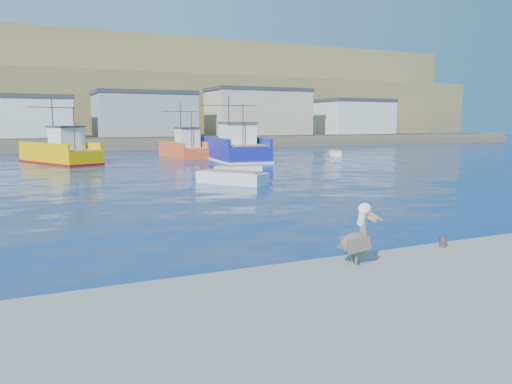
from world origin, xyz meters
TOP-DOWN VIEW (x-y plane):
  - ground at (0.00, 0.00)m, footprint 260.00×260.00m
  - dock_bollards at (0.60, -3.40)m, footprint 36.20×0.20m
  - far_shore at (0.00, 109.20)m, footprint 200.00×81.00m
  - trawler_yellow_b at (-4.32, 37.54)m, footprint 7.24×10.51m
  - trawler_blue at (12.23, 34.82)m, footprint 6.08×13.05m
  - boat_orange at (8.63, 40.19)m, footprint 4.28×8.38m
  - skiff_mid at (7.23, 21.39)m, footprint 3.70×1.99m
  - skiff_far at (25.57, 35.97)m, footprint 2.83×3.74m
  - skiff_extra at (4.52, 15.82)m, footprint 3.91×4.64m
  - pelican at (-0.14, -3.81)m, footprint 1.20×0.60m

SIDE VIEW (x-z plane):
  - ground at x=0.00m, z-range 0.00..0.00m
  - skiff_mid at x=7.23m, z-range -0.14..0.63m
  - skiff_far at x=25.57m, z-range -0.14..0.64m
  - skiff_extra at x=4.52m, z-range -0.18..0.81m
  - dock_bollards at x=0.60m, z-range 0.50..0.80m
  - trawler_yellow_b at x=-4.32m, z-range -2.20..4.14m
  - boat_orange at x=8.63m, z-range -2.01..4.05m
  - trawler_blue at x=12.23m, z-range -2.23..4.46m
  - pelican at x=-0.14m, z-range 0.39..1.87m
  - far_shore at x=0.00m, z-range -3.02..20.98m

